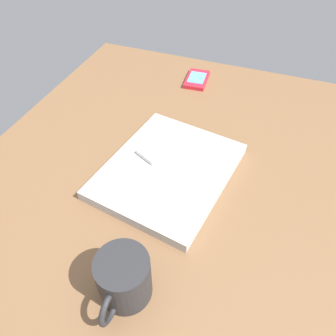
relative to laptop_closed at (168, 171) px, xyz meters
The scene contains 5 objects.
desk_surface 8.99cm from the laptop_closed, 21.74° to the right, with size 120.00×80.00×3.00cm, color brown.
laptop_closed is the anchor object (origin of this frame).
cell_phone_on_laptop 6.61cm from the laptop_closed, 145.88° to the right, with size 12.45×9.72×1.24cm.
cell_phone_on_desk 39.35cm from the laptop_closed, behind, with size 10.73×6.87×1.25cm.
coffee_mug 27.15cm from the laptop_closed, ahead, with size 11.79×8.46×8.95cm.
Camera 1 is at (37.53, 20.24, 55.17)cm, focal length 34.88 mm.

